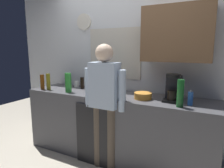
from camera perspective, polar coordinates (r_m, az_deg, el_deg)
The scene contains 16 objects.
ground_plane at distance 2.85m, azimuth -2.02°, elevation -22.67°, with size 8.00×8.00×0.00m, color beige.
kitchen_counter at distance 2.87m, azimuth 0.93°, elevation -12.01°, with size 2.65×0.64×0.92m, color #4C4C51.
dishwasher_panel at distance 2.68m, azimuth -5.11°, elevation -14.73°, with size 0.56×0.02×0.83m, color black.
back_wall_assembly at distance 2.99m, azimuth 6.12°, elevation 6.66°, with size 4.25×0.42×2.60m.
coffee_maker at distance 2.46m, azimuth 17.24°, elevation -1.42°, with size 0.20×0.20×0.33m.
bottle_dark_sauce at distance 3.15m, azimuth -8.62°, elevation 0.33°, with size 0.06×0.06×0.18m, color black.
bottle_red_vinegar at distance 2.66m, azimuth 1.49°, elevation -0.93°, with size 0.06×0.06×0.22m, color maroon.
bottle_green_wine at distance 2.24m, azimuth 19.14°, elevation -2.57°, with size 0.07×0.07×0.30m, color #195923.
bottle_amber_beer at distance 3.23m, azimuth -19.48°, elevation 0.53°, with size 0.06×0.06×0.23m, color brown.
bottle_clear_soda at distance 2.92m, azimuth -12.53°, elevation 0.40°, with size 0.09×0.09×0.28m, color #2D8C33.
bottle_olive_oil at distance 3.17m, azimuth -17.91°, elevation 0.64°, with size 0.06×0.06×0.25m, color olive.
cup_white_mug at distance 3.32m, azimuth -10.23°, elevation 0.01°, with size 0.08×0.08×0.10m, color white.
mixing_bowl at distance 2.51m, azimuth 8.92°, elevation -3.37°, with size 0.22×0.22×0.08m, color orange.
potted_plant at distance 2.77m, azimuth -1.58°, elevation -0.05°, with size 0.15×0.15×0.23m.
dish_soap at distance 2.36m, azimuth 21.68°, elevation -3.88°, with size 0.06×0.06×0.18m.
person_at_sink at distance 2.46m, azimuth -2.16°, elevation -3.79°, with size 0.57×0.22×1.60m.
Camera 1 is at (1.18, -2.08, 1.54)m, focal length 31.67 mm.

